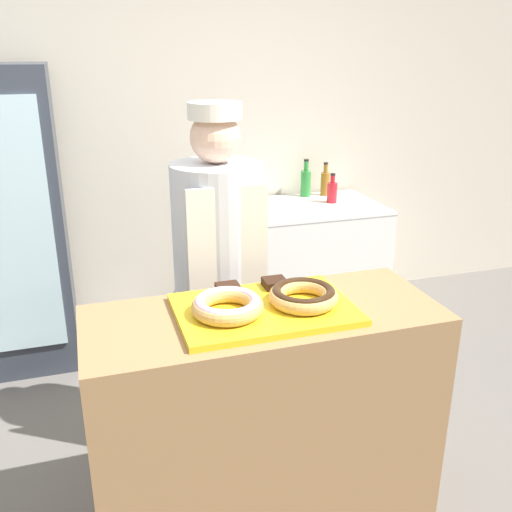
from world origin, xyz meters
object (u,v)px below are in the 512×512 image
at_px(donut_chocolate_glaze, 303,295).
at_px(brownie_back_right, 275,283).
at_px(chest_freezer, 309,262).
at_px(bottle_green, 306,182).
at_px(brownie_back_left, 228,289).
at_px(baker_person, 219,280).
at_px(beverage_fridge, 10,223).
at_px(serving_tray, 264,309).
at_px(donut_light_glaze, 227,305).
at_px(bottle_amber, 325,183).
at_px(bottle_red, 332,191).

height_order(donut_chocolate_glaze, brownie_back_right, donut_chocolate_glaze).
relative_size(chest_freezer, bottle_green, 3.53).
distance_m(brownie_back_left, chest_freezer, 1.96).
distance_m(baker_person, beverage_fridge, 1.50).
xyz_separation_m(brownie_back_left, baker_person, (0.07, 0.44, -0.14)).
bearing_deg(brownie_back_left, baker_person, 80.88).
distance_m(serving_tray, brownie_back_right, 0.18).
height_order(baker_person, bottle_green, baker_person).
distance_m(donut_light_glaze, chest_freezer, 2.13).
relative_size(bottle_green, bottle_amber, 1.12).
xyz_separation_m(serving_tray, donut_chocolate_glaze, (0.14, -0.02, 0.05)).
distance_m(donut_light_glaze, baker_person, 0.64).
height_order(bottle_amber, bottle_red, bottle_amber).
height_order(baker_person, chest_freezer, baker_person).
distance_m(brownie_back_right, baker_person, 0.47).
bearing_deg(bottle_green, bottle_amber, -5.96).
xyz_separation_m(donut_light_glaze, brownie_back_left, (0.05, 0.17, -0.02)).
bearing_deg(bottle_red, chest_freezer, -168.95).
bearing_deg(chest_freezer, brownie_back_right, -117.26).
bearing_deg(donut_chocolate_glaze, bottle_green, 67.60).
height_order(baker_person, bottle_amber, baker_person).
bearing_deg(donut_light_glaze, serving_tray, 7.88).
bearing_deg(bottle_amber, donut_chocolate_glaze, -116.02).
bearing_deg(beverage_fridge, chest_freezer, 0.20).
xyz_separation_m(bottle_green, bottle_red, (0.11, -0.22, -0.03)).
height_order(donut_light_glaze, chest_freezer, donut_light_glaze).
relative_size(brownie_back_left, bottle_red, 0.42).
distance_m(donut_light_glaze, donut_chocolate_glaze, 0.28).
relative_size(brownie_back_right, bottle_green, 0.32).
relative_size(brownie_back_right, baker_person, 0.05).
bearing_deg(chest_freezer, brownie_back_left, -122.31).
distance_m(baker_person, bottle_amber, 1.79).
height_order(serving_tray, brownie_back_right, brownie_back_right).
bearing_deg(chest_freezer, baker_person, -129.06).
bearing_deg(serving_tray, brownie_back_left, 121.13).
height_order(baker_person, bottle_red, baker_person).
height_order(brownie_back_right, baker_person, baker_person).
distance_m(serving_tray, donut_chocolate_glaze, 0.15).
distance_m(serving_tray, brownie_back_left, 0.18).
distance_m(brownie_back_left, bottle_green, 2.12).
xyz_separation_m(donut_chocolate_glaze, baker_person, (-0.16, 0.61, -0.16)).
relative_size(brownie_back_left, baker_person, 0.05).
bearing_deg(donut_light_glaze, brownie_back_right, 36.53).
bearing_deg(bottle_amber, brownie_back_left, -123.54).
xyz_separation_m(serving_tray, brownie_back_right, (0.09, 0.15, 0.03)).
height_order(baker_person, beverage_fridge, beverage_fridge).
height_order(donut_light_glaze, bottle_green, bottle_green).
relative_size(brownie_back_left, bottle_amber, 0.36).
distance_m(serving_tray, bottle_green, 2.21).
relative_size(beverage_fridge, bottle_amber, 7.41).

